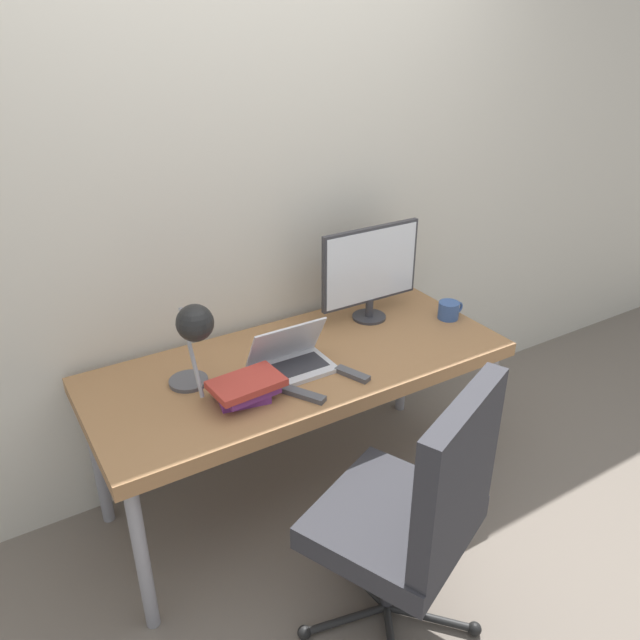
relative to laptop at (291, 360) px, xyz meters
The scene contains 11 objects.
ground_plane 0.82m from the laptop, 77.89° to the right, with size 12.00×12.00×0.00m, color #70665B.
wall_back 0.73m from the laptop, 81.74° to the left, with size 8.00×0.05×2.60m.
desk 0.13m from the laptop, 32.63° to the left, with size 1.73×0.73×0.71m.
laptop is the anchor object (origin of this frame).
monitor 0.61m from the laptop, 21.87° to the left, with size 0.50×0.16×0.44m.
desk_lamp 0.45m from the laptop, behind, with size 0.15×0.28×0.39m.
office_chair 0.77m from the laptop, 85.99° to the right, with size 0.67×0.67×1.01m.
book_stack 0.26m from the laptop, 158.68° to the right, with size 0.27×0.21×0.09m.
tv_remote 0.20m from the laptop, 106.08° to the right, with size 0.12×0.17×0.02m.
media_remote 0.25m from the laptop, 43.80° to the right, with size 0.09×0.15×0.02m.
mug 0.85m from the laptop, ahead, with size 0.13×0.10×0.08m.
Camera 1 is at (-1.08, -1.56, 2.01)m, focal length 35.00 mm.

